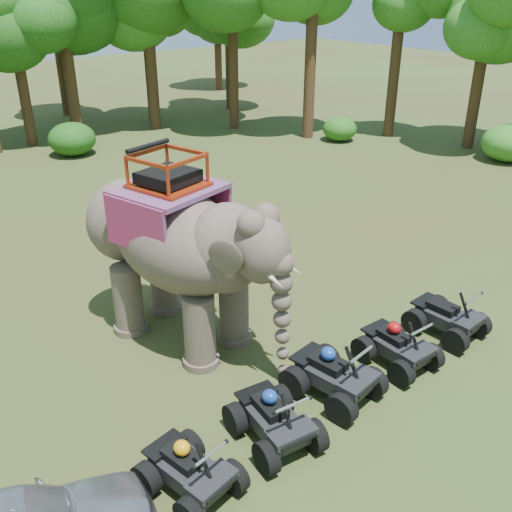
% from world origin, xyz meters
% --- Properties ---
extents(ground, '(110.00, 110.00, 0.00)m').
position_xyz_m(ground, '(0.00, 0.00, 0.00)').
color(ground, '#47381E').
rests_on(ground, ground).
extents(elephant, '(3.60, 5.77, 4.50)m').
position_xyz_m(elephant, '(-1.60, 2.02, 2.25)').
color(elephant, brown).
rests_on(elephant, ground).
extents(atv_0, '(1.44, 1.80, 1.20)m').
position_xyz_m(atv_0, '(-4.01, -1.99, 0.60)').
color(atv_0, black).
rests_on(atv_0, ground).
extents(atv_1, '(1.49, 1.88, 1.27)m').
position_xyz_m(atv_1, '(-2.19, -1.98, 0.63)').
color(atv_1, black).
rests_on(atv_1, ground).
extents(atv_2, '(1.54, 1.96, 1.33)m').
position_xyz_m(atv_2, '(-0.44, -1.79, 0.67)').
color(atv_2, black).
rests_on(atv_2, ground).
extents(atv_3, '(1.27, 1.70, 1.22)m').
position_xyz_m(atv_3, '(1.40, -1.94, 0.61)').
color(atv_3, black).
rests_on(atv_3, ground).
extents(atv_4, '(1.30, 1.74, 1.25)m').
position_xyz_m(atv_4, '(3.26, -1.93, 0.63)').
color(atv_4, black).
rests_on(atv_4, ground).
extents(tree_1, '(6.97, 6.97, 9.96)m').
position_xyz_m(tree_1, '(4.28, 21.42, 4.98)').
color(tree_1, '#195114').
rests_on(tree_1, ground).
extents(tree_2, '(4.95, 4.95, 7.07)m').
position_xyz_m(tree_2, '(9.50, 22.54, 3.54)').
color(tree_2, '#195114').
rests_on(tree_2, ground).
extents(tree_3, '(5.44, 5.44, 7.77)m').
position_xyz_m(tree_3, '(12.19, 18.04, 3.88)').
color(tree_3, '#195114').
rests_on(tree_3, ground).
extents(tree_4, '(6.49, 6.49, 9.28)m').
position_xyz_m(tree_4, '(13.90, 13.81, 4.64)').
color(tree_4, '#195114').
rests_on(tree_4, ground).
extents(tree_5, '(5.90, 5.90, 8.43)m').
position_xyz_m(tree_5, '(17.55, 11.31, 4.22)').
color(tree_5, '#195114').
rests_on(tree_5, ground).
extents(tree_6, '(5.94, 5.94, 8.49)m').
position_xyz_m(tree_6, '(18.68, 7.19, 4.25)').
color(tree_6, '#195114').
rests_on(tree_6, ground).
extents(tree_32, '(6.66, 6.66, 9.51)m').
position_xyz_m(tree_32, '(8.64, 20.74, 4.75)').
color(tree_32, '#195114').
rests_on(tree_32, ground).
extents(tree_33, '(5.42, 5.42, 7.74)m').
position_xyz_m(tree_33, '(18.88, 28.75, 3.87)').
color(tree_33, '#195114').
rests_on(tree_33, ground).
extents(tree_34, '(5.85, 5.85, 8.35)m').
position_xyz_m(tree_34, '(15.34, 22.58, 4.18)').
color(tree_34, '#195114').
rests_on(tree_34, ground).
extents(tree_35, '(6.14, 6.14, 8.77)m').
position_xyz_m(tree_35, '(6.25, 27.51, 4.39)').
color(tree_35, '#195114').
rests_on(tree_35, ground).
extents(tree_37, '(5.18, 5.18, 7.40)m').
position_xyz_m(tree_37, '(1.89, 21.58, 3.70)').
color(tree_37, '#195114').
rests_on(tree_37, ground).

